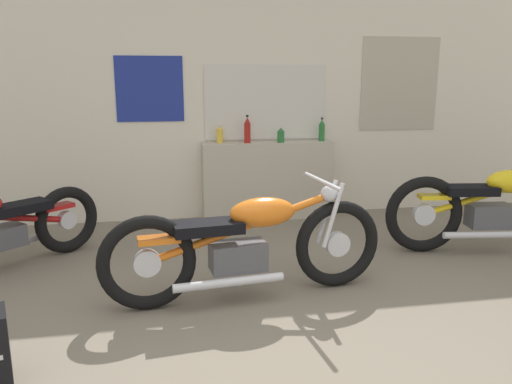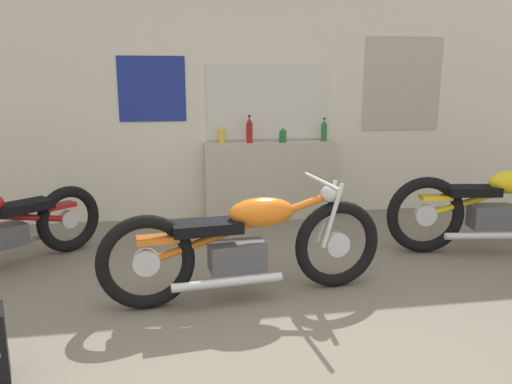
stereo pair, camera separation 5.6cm
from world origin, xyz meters
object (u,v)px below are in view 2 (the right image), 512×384
bottle_center (283,135)px  bottle_right_center (324,131)px  motorcycle_orange (246,244)px  bottle_left_center (249,131)px  motorcycle_yellow (500,208)px  bottle_leftmost (222,134)px

bottle_center → bottle_right_center: bottle_right_center is taller
motorcycle_orange → bottle_right_center: bearing=60.2°
bottle_left_center → bottle_right_center: size_ratio=1.16×
bottle_left_center → bottle_center: bearing=-3.9°
motorcycle_yellow → bottle_left_center: bearing=144.7°
motorcycle_orange → motorcycle_yellow: bearing=13.8°
bottle_leftmost → motorcycle_yellow: bottle_leftmost is taller
motorcycle_yellow → bottle_leftmost: bearing=147.4°
bottle_leftmost → bottle_left_center: bottle_left_center is taller
bottle_leftmost → bottle_right_center: (1.20, -0.03, 0.03)m
bottle_leftmost → bottle_center: bottle_leftmost is taller
bottle_center → motorcycle_orange: (-0.73, -2.10, -0.56)m
bottle_left_center → motorcycle_orange: bottle_left_center is taller
motorcycle_orange → bottle_center: bearing=70.8°
bottle_leftmost → motorcycle_yellow: size_ratio=0.10×
bottle_left_center → bottle_right_center: 0.89m
bottle_left_center → bottle_leftmost: bearing=170.2°
bottle_leftmost → bottle_center: 0.70m
bottle_left_center → motorcycle_orange: bearing=-99.3°
bottle_center → motorcycle_yellow: size_ratio=0.09×
bottle_leftmost → motorcycle_orange: bottle_leftmost is taller
bottle_leftmost → bottle_left_center: bearing=-9.8°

